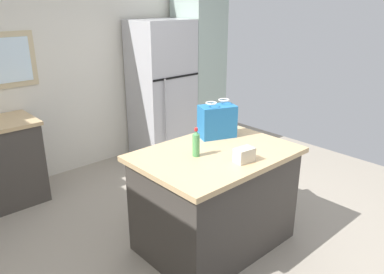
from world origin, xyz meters
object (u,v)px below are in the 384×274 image
refrigerator (162,90)px  small_box (244,155)px  shopping_bag (217,121)px  tall_cabinet (199,71)px  bottle (196,144)px  kitchen_island (215,199)px

refrigerator → small_box: bearing=-113.0°
shopping_bag → small_box: (-0.26, -0.55, -0.09)m
tall_cabinet → small_box: 2.86m
tall_cabinet → bottle: (-1.88, -1.97, -0.09)m
tall_cabinet → shopping_bag: tall_cabinet is taller
shopping_bag → small_box: size_ratio=2.37×
tall_cabinet → bottle: 2.72m
tall_cabinet → shopping_bag: size_ratio=5.93×
kitchen_island → bottle: 0.59m
refrigerator → tall_cabinet: (0.69, 0.00, 0.17)m
tall_cabinet → bottle: bearing=-133.6°
refrigerator → bottle: 2.30m
kitchen_island → bottle: size_ratio=5.50×
kitchen_island → shopping_bag: bearing=43.2°
refrigerator → bottle: (-1.18, -1.97, 0.08)m
bottle → kitchen_island: bearing=-13.7°
refrigerator → small_box: 2.51m
refrigerator → tall_cabinet: tall_cabinet is taller
kitchen_island → small_box: 0.58m
bottle → tall_cabinet: bearing=46.4°
tall_cabinet → kitchen_island: bearing=-129.9°
tall_cabinet → small_box: bearing=-125.9°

